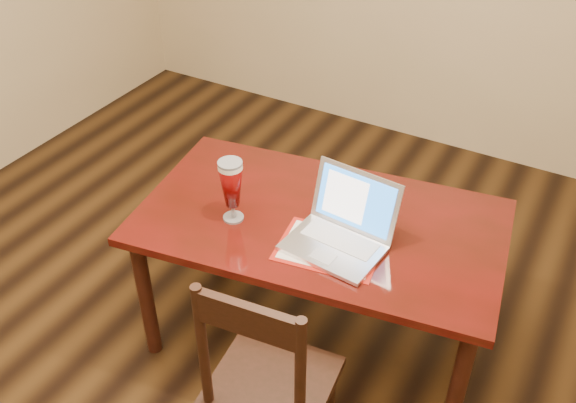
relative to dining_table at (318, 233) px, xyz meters
The scene contains 2 objects.
dining_table is the anchor object (origin of this frame).
dining_chair 0.68m from the dining_table, 77.51° to the right, with size 0.46×0.44×0.98m.
Camera 1 is at (1.05, -1.30, 2.30)m, focal length 40.00 mm.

